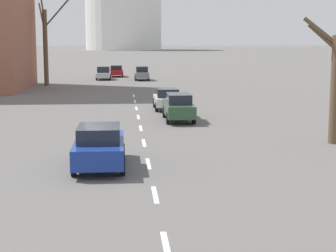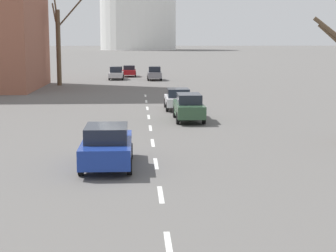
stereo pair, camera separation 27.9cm
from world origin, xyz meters
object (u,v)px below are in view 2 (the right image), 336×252
sedan_mid_centre (107,146)px  sedan_far_left (154,73)px  sedan_distant_centre (178,99)px  sedan_near_left (116,73)px  sedan_far_right (129,71)px  sedan_near_right (189,107)px

sedan_mid_centre → sedan_far_left: (3.28, 46.02, -0.02)m
sedan_mid_centre → sedan_distant_centre: size_ratio=1.18×
sedan_near_left → sedan_far_right: sedan_near_left is taller
sedan_far_left → sedan_distant_centre: (0.76, -28.35, -0.05)m
sedan_near_right → sedan_far_right: bearing=95.8°
sedan_near_left → sedan_mid_centre: bearing=-88.4°
sedan_mid_centre → sedan_far_right: (0.18, 52.62, -0.08)m
sedan_far_left → sedan_distant_centre: bearing=-88.5°
sedan_near_right → sedan_far_right: sedan_near_right is taller
sedan_distant_centre → sedan_mid_centre: bearing=-102.9°
sedan_near_left → sedan_mid_centre: sedan_mid_centre is taller
sedan_far_left → sedan_far_right: 7.29m
sedan_near_left → sedan_near_right: bearing=-80.9°
sedan_near_right → sedan_distant_centre: bearing=92.6°
sedan_mid_centre → sedan_far_right: 52.62m
sedan_far_left → sedan_far_right: size_ratio=1.00×
sedan_near_right → sedan_far_left: size_ratio=1.19×
sedan_mid_centre → sedan_far_left: sedan_far_left is taller
sedan_near_right → sedan_mid_centre: (-4.29, -12.17, -0.02)m
sedan_far_right → sedan_distant_centre: sedan_distant_centre is taller
sedan_near_right → sedan_distant_centre: 5.50m
sedan_near_right → sedan_far_right: size_ratio=1.19×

